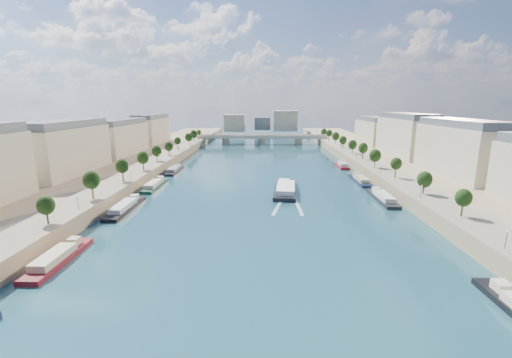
{
  "coord_description": "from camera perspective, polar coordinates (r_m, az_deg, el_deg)",
  "views": [
    {
      "loc": [
        1.05,
        -63.74,
        35.43
      ],
      "look_at": [
        -1.86,
        72.58,
        5.0
      ],
      "focal_mm": 24.0,
      "sensor_mm": 36.0,
      "label": 1
    }
  ],
  "objects": [
    {
      "name": "tour_barge",
      "position": [
        138.79,
        4.93,
        -1.76
      ],
      "size": [
        11.1,
        30.39,
        4.04
      ],
      "rotation": [
        0.0,
        0.0,
        -0.09
      ],
      "color": "black",
      "rests_on": "ground"
    },
    {
      "name": "lamps_left",
      "position": [
        165.13,
        -17.74,
        2.34
      ],
      "size": [
        0.36,
        200.36,
        4.28
      ],
      "color": "black",
      "rests_on": "ground"
    },
    {
      "name": "lamps_right",
      "position": [
        178.56,
        17.98,
        3.06
      ],
      "size": [
        0.36,
        200.36,
        4.28
      ],
      "color": "black",
      "rests_on": "ground"
    },
    {
      "name": "ground",
      "position": [
        167.53,
        0.84,
        0.37
      ],
      "size": [
        700.0,
        700.0,
        0.0
      ],
      "primitive_type": "plane",
      "color": "#0C2637",
      "rests_on": "ground"
    },
    {
      "name": "buildings_right",
      "position": [
        195.68,
        26.76,
        5.68
      ],
      "size": [
        16.0,
        226.0,
        23.2
      ],
      "color": "#C2B295",
      "rests_on": "ground"
    },
    {
      "name": "pave_left",
      "position": [
        176.36,
        -18.03,
        2.04
      ],
      "size": [
        14.0,
        520.0,
        0.1
      ],
      "primitive_type": "cube",
      "color": "gray",
      "rests_on": "quay_left"
    },
    {
      "name": "buildings_left",
      "position": [
        196.59,
        -24.88,
        5.88
      ],
      "size": [
        16.0,
        226.0,
        23.2
      ],
      "color": "#C2B295",
      "rests_on": "ground"
    },
    {
      "name": "skyline",
      "position": [
        383.83,
        1.56,
        9.47
      ],
      "size": [
        79.0,
        42.0,
        22.0
      ],
      "color": "#C2B295",
      "rests_on": "ground"
    },
    {
      "name": "quay_left",
      "position": [
        182.29,
        -22.43,
        1.21
      ],
      "size": [
        44.0,
        520.0,
        5.0
      ],
      "primitive_type": "cube",
      "color": "#9E8460",
      "rests_on": "ground"
    },
    {
      "name": "trees_right",
      "position": [
        183.62,
        18.34,
        4.13
      ],
      "size": [
        4.8,
        268.8,
        8.26
      ],
      "color": "#382B1E",
      "rests_on": "ground"
    },
    {
      "name": "trees_left",
      "position": [
        176.73,
        -17.32,
        3.89
      ],
      "size": [
        4.8,
        268.8,
        8.26
      ],
      "color": "#382B1E",
      "rests_on": "ground"
    },
    {
      "name": "bridge",
      "position": [
        301.19,
        1.02,
        6.8
      ],
      "size": [
        112.0,
        12.0,
        8.15
      ],
      "color": "#C1B79E",
      "rests_on": "ground"
    },
    {
      "name": "pave_right",
      "position": [
        175.68,
        19.78,
        1.87
      ],
      "size": [
        14.0,
        520.0,
        0.1
      ],
      "primitive_type": "cube",
      "color": "gray",
      "rests_on": "quay_right"
    },
    {
      "name": "moored_barges_left",
      "position": [
        121.71,
        -21.4,
        -4.83
      ],
      "size": [
        5.0,
        160.8,
        3.6
      ],
      "color": "#1A1836",
      "rests_on": "ground"
    },
    {
      "name": "moored_barges_right",
      "position": [
        137.18,
        20.11,
        -2.81
      ],
      "size": [
        5.0,
        160.07,
        3.6
      ],
      "color": "black",
      "rests_on": "ground"
    },
    {
      "name": "quay_right",
      "position": [
        181.46,
        24.22,
        1.01
      ],
      "size": [
        44.0,
        520.0,
        5.0
      ],
      "primitive_type": "cube",
      "color": "#9E8460",
      "rests_on": "ground"
    },
    {
      "name": "wake",
      "position": [
        123.18,
        5.4,
        -4.18
      ],
      "size": [
        10.74,
        26.03,
        0.04
      ],
      "color": "silver",
      "rests_on": "ground"
    }
  ]
}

